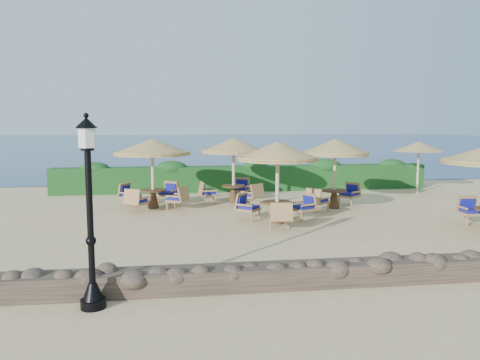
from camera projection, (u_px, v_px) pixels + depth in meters
ground at (277, 221)px, 15.53m from camera, size 120.00×120.00×0.00m
sea at (193, 142)px, 84.36m from camera, size 160.00×160.00×0.00m
hedge at (245, 178)px, 22.54m from camera, size 18.00×0.90×1.20m
stone_wall at (344, 273)px, 9.41m from camera, size 15.00×0.65×0.44m
lamp_post at (90, 221)px, 8.00m from camera, size 0.44×0.44×3.31m
extra_parasol at (419, 147)px, 21.47m from camera, size 2.30×2.30×2.41m
cafe_set_0 at (278, 166)px, 14.96m from camera, size 2.75×2.74×2.65m
cafe_set_2 at (152, 160)px, 17.74m from camera, size 2.93×2.93×2.65m
cafe_set_3 at (234, 157)px, 18.99m from camera, size 2.74×2.76×2.65m
cafe_set_4 at (335, 157)px, 17.67m from camera, size 2.66×2.55×2.65m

